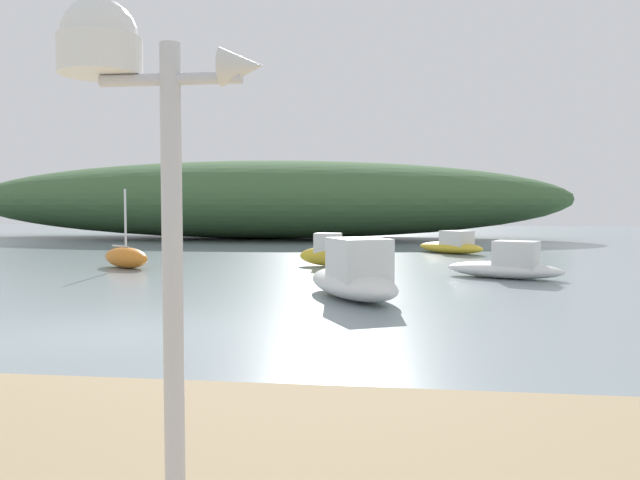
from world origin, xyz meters
TOP-DOWN VIEW (x-y plane):
  - ground_plane at (0.00, 0.00)m, footprint 120.00×120.00m
  - distant_hill at (-4.72, 32.28)m, footprint 41.72×13.32m
  - mast_structure at (3.66, -7.16)m, footprint 1.20×0.48m
  - motorboat_off_point at (8.46, 9.60)m, footprint 3.80×2.56m
  - motorboat_outer_mooring at (7.50, 19.68)m, footprint 3.52×3.48m
  - motorboat_east_reach at (4.07, 4.69)m, footprint 3.18×4.31m
  - motorboat_far_left at (2.68, 12.71)m, footprint 2.76×1.15m
  - sailboat_by_sandbar at (-4.67, 11.15)m, footprint 2.55×2.21m

SIDE VIEW (x-z plane):
  - ground_plane at x=0.00m, z-range 0.00..0.00m
  - sailboat_by_sandbar at x=-4.67m, z-range -1.04..1.81m
  - motorboat_outer_mooring at x=7.50m, z-range -0.15..0.93m
  - motorboat_off_point at x=8.46m, z-range -0.17..1.00m
  - motorboat_far_left at x=2.68m, z-range -0.13..1.10m
  - motorboat_east_reach at x=4.07m, z-range -0.21..1.28m
  - distant_hill at x=-4.72m, z-range 0.00..5.26m
  - mast_structure at x=3.66m, z-range 1.22..4.49m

